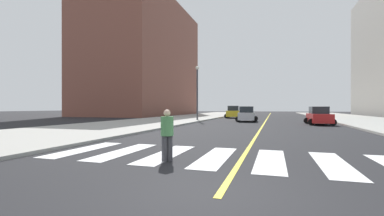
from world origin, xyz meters
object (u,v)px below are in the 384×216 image
(car_red_third, at_px, (319,116))
(street_lamp, at_px, (197,88))
(car_yellow_nearest, at_px, (234,112))
(car_silver_second, at_px, (247,115))
(pedestrian_crossing, at_px, (167,133))

(car_red_third, distance_m, street_lamp, 14.24)
(car_yellow_nearest, xyz_separation_m, car_red_third, (10.41, -13.65, -0.07))
(car_silver_second, bearing_deg, car_yellow_nearest, 104.55)
(car_yellow_nearest, height_order, car_silver_second, car_yellow_nearest)
(pedestrian_crossing, relative_size, street_lamp, 0.24)
(car_yellow_nearest, bearing_deg, car_red_third, -55.43)
(pedestrian_crossing, xyz_separation_m, street_lamp, (-5.99, 23.89, 3.27))
(pedestrian_crossing, bearing_deg, street_lamp, 63.53)
(car_yellow_nearest, relative_size, street_lamp, 0.66)
(car_yellow_nearest, bearing_deg, pedestrian_crossing, -87.84)
(car_yellow_nearest, distance_m, car_silver_second, 10.67)
(car_yellow_nearest, bearing_deg, street_lamp, -109.09)
(car_silver_second, xyz_separation_m, pedestrian_crossing, (-0.13, -24.07, 0.05))
(car_yellow_nearest, distance_m, car_red_third, 17.16)
(car_silver_second, xyz_separation_m, street_lamp, (-6.12, -0.18, 3.33))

